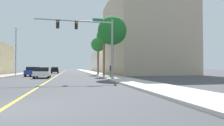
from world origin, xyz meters
TOP-DOWN VIEW (x-y plane):
  - ground at (0.00, 42.00)m, footprint 192.00×192.00m
  - sidewalk_left at (-7.79, 42.00)m, footprint 3.08×168.00m
  - sidewalk_right at (7.79, 42.00)m, footprint 3.08×168.00m
  - lane_marking_center at (0.00, 42.00)m, footprint 0.16×144.00m
  - building_right_near at (17.61, 30.83)m, footprint 14.47×18.86m
  - building_right_far at (15.60, 57.48)m, footprint 10.44×23.08m
  - traffic_signal_mast at (4.30, 13.14)m, footprint 8.12×0.36m
  - street_lamp at (-6.75, 27.16)m, footprint 0.56×0.28m
  - palm_near at (7.49, 16.84)m, footprint 3.77×3.77m
  - palm_mid at (7.51, 23.04)m, footprint 2.44×2.44m
  - palm_far at (7.48, 29.25)m, footprint 2.77×2.77m
  - car_blue at (-3.58, 24.99)m, footprint 2.00×4.07m
  - car_black at (-1.48, 40.31)m, footprint 1.86×3.88m
  - car_white at (-1.40, 19.32)m, footprint 2.06×4.08m
  - pedestrian at (7.32, 16.72)m, footprint 0.38×0.38m

SIDE VIEW (x-z plane):
  - ground at x=0.00m, z-range 0.00..0.00m
  - lane_marking_center at x=0.00m, z-range 0.00..0.01m
  - sidewalk_left at x=-7.79m, z-range 0.00..0.15m
  - sidewalk_right at x=7.79m, z-range 0.00..0.15m
  - car_white at x=-1.40m, z-range 0.03..1.43m
  - car_black at x=-1.48m, z-range 0.03..1.50m
  - car_blue at x=-3.58m, z-range 0.02..1.51m
  - pedestrian at x=7.32m, z-range 0.15..1.85m
  - building_right_far at x=15.60m, z-range 0.00..6.61m
  - street_lamp at x=-6.75m, z-range 0.57..8.49m
  - traffic_signal_mast at x=4.30m, z-range 1.61..8.14m
  - palm_far at x=7.48m, z-range 2.23..9.38m
  - palm_near at x=7.49m, z-range 2.19..10.12m
  - palm_mid at x=7.51m, z-range 2.52..10.05m
  - building_right_near at x=17.61m, z-range 0.00..16.20m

